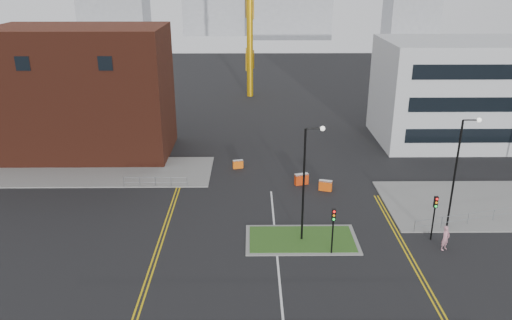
{
  "coord_description": "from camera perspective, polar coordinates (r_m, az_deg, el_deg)",
  "views": [
    {
      "loc": [
        -1.87,
        -25.67,
        19.52
      ],
      "look_at": [
        -1.47,
        12.26,
        5.0
      ],
      "focal_mm": 35.0,
      "sensor_mm": 36.0,
      "label": 1
    }
  ],
  "objects": [
    {
      "name": "traffic_light_right",
      "position": [
        40.15,
        19.76,
        -5.36
      ],
      "size": [
        0.28,
        0.33,
        3.65
      ],
      "color": "black",
      "rests_on": "ground"
    },
    {
      "name": "brick_building",
      "position": [
        59.05,
        -21.7,
        7.07
      ],
      "size": [
        24.2,
        10.07,
        14.24
      ],
      "color": "#4D1F13",
      "rests_on": "ground"
    },
    {
      "name": "skyline_d",
      "position": [
        166.34,
        -2.83,
        16.26
      ],
      "size": [
        30.0,
        12.0,
        12.0
      ],
      "primitive_type": "cube",
      "color": "gray",
      "rests_on": "ground"
    },
    {
      "name": "pedestrian",
      "position": [
        39.82,
        20.84,
        -8.33
      ],
      "size": [
        0.84,
        0.77,
        1.93
      ],
      "primitive_type": "imported",
      "rotation": [
        0.0,
        0.0,
        0.59
      ],
      "color": "#C88191",
      "rests_on": "ground"
    },
    {
      "name": "skyline_a",
      "position": [
        150.82,
        -15.96,
        16.95
      ],
      "size": [
        18.0,
        12.0,
        22.0
      ],
      "primitive_type": "cube",
      "color": "gray",
      "rests_on": "ground"
    },
    {
      "name": "streetlamp_right_near",
      "position": [
        41.6,
        22.19,
        -0.5
      ],
      "size": [
        1.46,
        0.36,
        9.18
      ],
      "color": "black",
      "rests_on": "ground"
    },
    {
      "name": "yellow_left_a",
      "position": [
        41.28,
        -10.57,
        -7.66
      ],
      "size": [
        0.12,
        24.0,
        0.01
      ],
      "primitive_type": "cube",
      "color": "gold",
      "rests_on": "ground"
    },
    {
      "name": "office_block",
      "position": [
        65.44,
        24.83,
        7.1
      ],
      "size": [
        25.0,
        12.2,
        12.0
      ],
      "color": "silver",
      "rests_on": "ground"
    },
    {
      "name": "yellow_left_b",
      "position": [
        41.23,
        -10.16,
        -7.67
      ],
      "size": [
        0.12,
        24.0,
        0.01
      ],
      "primitive_type": "cube",
      "color": "gold",
      "rests_on": "ground"
    },
    {
      "name": "barrier_right",
      "position": [
        47.4,
        7.94,
        -2.85
      ],
      "size": [
        1.28,
        0.73,
        1.02
      ],
      "color": "#E3500C",
      "rests_on": "ground"
    },
    {
      "name": "skyline_b",
      "position": [
        156.55,
        3.91,
        16.68
      ],
      "size": [
        24.0,
        12.0,
        16.0
      ],
      "primitive_type": "cube",
      "color": "gray",
      "rests_on": "ground"
    },
    {
      "name": "centre_line",
      "position": [
        33.91,
        2.75,
        -14.21
      ],
      "size": [
        0.15,
        30.0,
        0.01
      ],
      "primitive_type": "cube",
      "color": "silver",
      "rests_on": "ground"
    },
    {
      "name": "pavement_left",
      "position": [
        54.59,
        -19.96,
        -1.26
      ],
      "size": [
        28.0,
        8.0,
        0.12
      ],
      "primitive_type": "cube",
      "color": "slate",
      "rests_on": "ground"
    },
    {
      "name": "yellow_right_b",
      "position": [
        38.99,
        17.18,
        -10.13
      ],
      "size": [
        0.12,
        20.0,
        0.01
      ],
      "primitive_type": "cube",
      "color": "gold",
      "rests_on": "ground"
    },
    {
      "name": "railing_left",
      "position": [
        48.4,
        -11.43,
        -2.32
      ],
      "size": [
        6.05,
        0.05,
        1.1
      ],
      "color": "gray",
      "rests_on": "ground"
    },
    {
      "name": "ground",
      "position": [
        32.3,
        2.96,
        -16.26
      ],
      "size": [
        200.0,
        200.0,
        0.0
      ],
      "primitive_type": "plane",
      "color": "black",
      "rests_on": "ground"
    },
    {
      "name": "traffic_light_island",
      "position": [
        36.38,
        8.82,
        -7.1
      ],
      "size": [
        0.28,
        0.33,
        3.65
      ],
      "color": "black",
      "rests_on": "ground"
    },
    {
      "name": "barrier_left",
      "position": [
        52.24,
        -2.07,
        -0.44
      ],
      "size": [
        1.11,
        0.58,
        0.89
      ],
      "color": "orange",
      "rests_on": "ground"
    },
    {
      "name": "grass_island",
      "position": [
        39.08,
        5.23,
        -9.01
      ],
      "size": [
        8.0,
        4.0,
        0.12
      ],
      "primitive_type": "cube",
      "color": "#234E1A",
      "rests_on": "ground"
    },
    {
      "name": "streetlamp_island",
      "position": [
        36.73,
        5.84,
        -1.75
      ],
      "size": [
        1.46,
        0.36,
        9.18
      ],
      "color": "black",
      "rests_on": "ground"
    },
    {
      "name": "barrier_mid",
      "position": [
        48.43,
        5.22,
        -2.14
      ],
      "size": [
        1.39,
        0.8,
        1.11
      ],
      "color": "red",
      "rests_on": "ground"
    },
    {
      "name": "island_kerb",
      "position": [
        39.09,
        5.23,
        -9.04
      ],
      "size": [
        8.6,
        4.6,
        0.08
      ],
      "primitive_type": "cube",
      "color": "slate",
      "rests_on": "ground"
    },
    {
      "name": "yellow_right_a",
      "position": [
        38.9,
        16.75,
        -10.16
      ],
      "size": [
        0.12,
        20.0,
        0.01
      ],
      "primitive_type": "cube",
      "color": "gold",
      "rests_on": "ground"
    }
  ]
}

